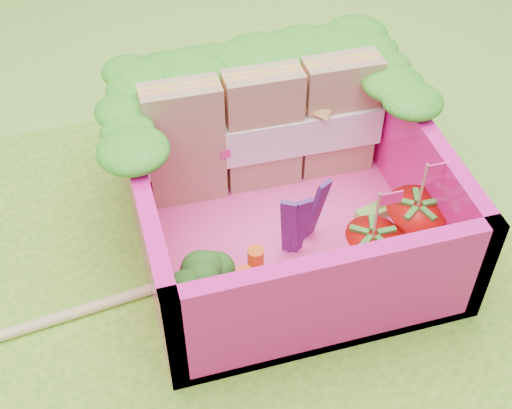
{
  "coord_description": "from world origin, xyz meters",
  "views": [
    {
      "loc": [
        -0.46,
        -1.91,
        2.49
      ],
      "look_at": [
        0.13,
        0.19,
        0.28
      ],
      "focal_mm": 50.0,
      "sensor_mm": 36.0,
      "label": 1
    }
  ],
  "objects_px": {
    "bento_box": "(285,195)",
    "chopsticks": "(4,335)",
    "strawberry_right": "(413,228)",
    "strawberry_left": "(370,252)",
    "broccoli": "(205,283)",
    "sandwich_stack": "(264,130)"
  },
  "relations": [
    {
      "from": "bento_box",
      "to": "strawberry_right",
      "type": "bearing_deg",
      "value": -28.03
    },
    {
      "from": "bento_box",
      "to": "chopsticks",
      "type": "xyz_separation_m",
      "value": [
        -1.27,
        -0.22,
        -0.25
      ]
    },
    {
      "from": "chopsticks",
      "to": "strawberry_right",
      "type": "bearing_deg",
      "value": -1.43
    },
    {
      "from": "sandwich_stack",
      "to": "strawberry_left",
      "type": "distance_m",
      "value": 0.76
    },
    {
      "from": "sandwich_stack",
      "to": "broccoli",
      "type": "distance_m",
      "value": 0.84
    },
    {
      "from": "sandwich_stack",
      "to": "strawberry_left",
      "type": "xyz_separation_m",
      "value": [
        0.27,
        -0.69,
        -0.18
      ]
    },
    {
      "from": "bento_box",
      "to": "strawberry_left",
      "type": "bearing_deg",
      "value": -50.45
    },
    {
      "from": "sandwich_stack",
      "to": "strawberry_left",
      "type": "height_order",
      "value": "sandwich_stack"
    },
    {
      "from": "broccoli",
      "to": "strawberry_right",
      "type": "relative_size",
      "value": 0.65
    },
    {
      "from": "bento_box",
      "to": "broccoli",
      "type": "relative_size",
      "value": 3.92
    },
    {
      "from": "sandwich_stack",
      "to": "broccoli",
      "type": "bearing_deg",
      "value": -122.46
    },
    {
      "from": "broccoli",
      "to": "strawberry_left",
      "type": "xyz_separation_m",
      "value": [
        0.72,
        0.01,
        -0.05
      ]
    },
    {
      "from": "broccoli",
      "to": "bento_box",
      "type": "bearing_deg",
      "value": 38.1
    },
    {
      "from": "bento_box",
      "to": "broccoli",
      "type": "xyz_separation_m",
      "value": [
        -0.44,
        -0.35,
        -0.05
      ]
    },
    {
      "from": "strawberry_right",
      "to": "bento_box",
      "type": "bearing_deg",
      "value": 151.97
    },
    {
      "from": "strawberry_left",
      "to": "broccoli",
      "type": "bearing_deg",
      "value": -178.83
    },
    {
      "from": "bento_box",
      "to": "chopsticks",
      "type": "bearing_deg",
      "value": -170.06
    },
    {
      "from": "bento_box",
      "to": "chopsticks",
      "type": "distance_m",
      "value": 1.31
    },
    {
      "from": "sandwich_stack",
      "to": "strawberry_right",
      "type": "relative_size",
      "value": 2.21
    },
    {
      "from": "sandwich_stack",
      "to": "strawberry_right",
      "type": "xyz_separation_m",
      "value": [
        0.49,
        -0.62,
        -0.16
      ]
    },
    {
      "from": "sandwich_stack",
      "to": "chopsticks",
      "type": "distance_m",
      "value": 1.44
    },
    {
      "from": "sandwich_stack",
      "to": "chopsticks",
      "type": "bearing_deg",
      "value": -155.53
    }
  ]
}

